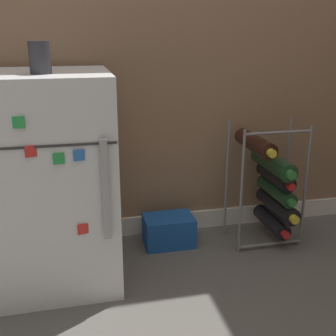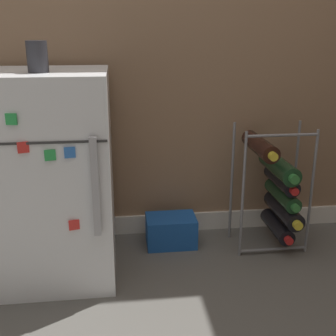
# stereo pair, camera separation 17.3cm
# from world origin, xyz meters

# --- Properties ---
(ground_plane) EXTENTS (14.00, 14.00, 0.00)m
(ground_plane) POSITION_xyz_m (0.00, 0.00, 0.00)
(ground_plane) COLOR #56544F
(mini_fridge) EXTENTS (0.46, 0.51, 0.80)m
(mini_fridge) POSITION_xyz_m (-0.51, 0.33, 0.40)
(mini_fridge) COLOR silver
(mini_fridge) RESTS_ON ground_plane
(wine_rack) EXTENTS (0.31, 0.33, 0.56)m
(wine_rack) POSITION_xyz_m (0.44, 0.41, 0.28)
(wine_rack) COLOR slate
(wine_rack) RESTS_ON ground_plane
(soda_box) EXTENTS (0.22, 0.15, 0.14)m
(soda_box) POSITION_xyz_m (-0.03, 0.47, 0.07)
(soda_box) COLOR #194C9E
(soda_box) RESTS_ON ground_plane
(fridge_top_cup) EXTENTS (0.07, 0.07, 0.11)m
(fridge_top_cup) POSITION_xyz_m (-0.51, 0.25, 0.86)
(fridge_top_cup) COLOR #28282D
(fridge_top_cup) RESTS_ON mini_fridge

